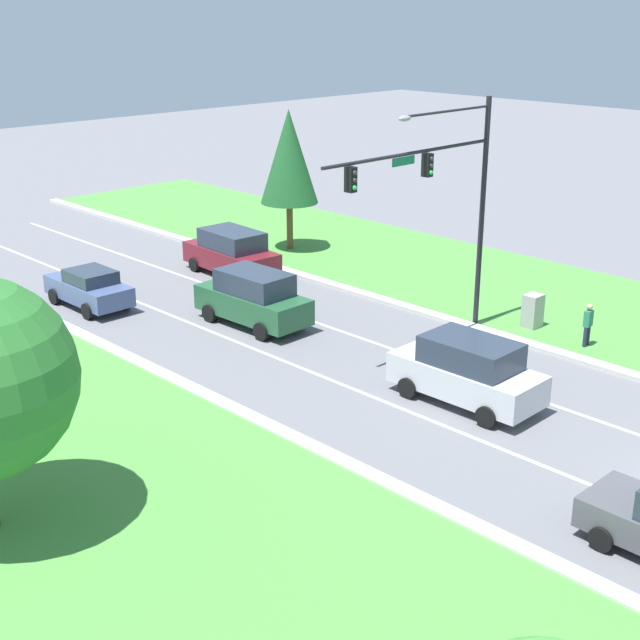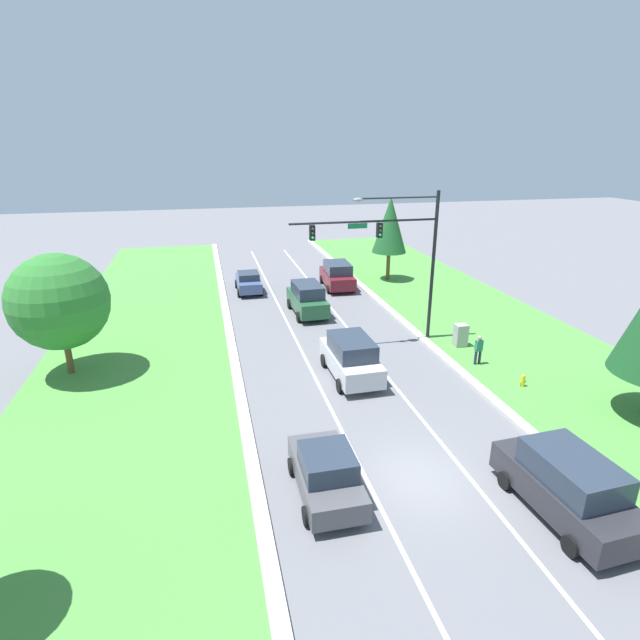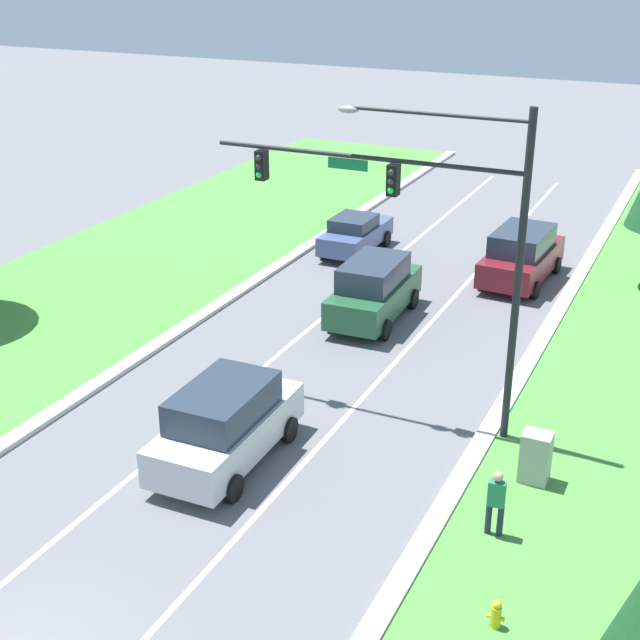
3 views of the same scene
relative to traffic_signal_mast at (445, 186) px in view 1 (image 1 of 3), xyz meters
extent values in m
cube|color=beige|center=(-9.39, -12.47, -5.73)|extent=(0.50, 90.00, 0.15)
cylinder|color=black|center=(2.34, 0.01, -1.43)|extent=(0.20, 0.20, 8.75)
cylinder|color=black|center=(-1.87, 0.01, 1.36)|extent=(8.42, 0.12, 0.12)
cube|color=#147042|center=(-2.29, 0.01, 1.14)|extent=(1.10, 0.04, 0.28)
cylinder|color=black|center=(0.02, 0.01, 2.59)|extent=(4.63, 0.09, 0.09)
ellipsoid|color=gray|center=(-2.29, 0.01, 2.54)|extent=(0.56, 0.28, 0.20)
cube|color=black|center=(-1.03, 0.01, 0.86)|extent=(0.28, 0.32, 0.80)
sphere|color=#2D2D2D|center=(-1.03, -0.16, 1.10)|extent=(0.16, 0.16, 0.16)
sphere|color=#2D2D2D|center=(-1.03, -0.16, 0.86)|extent=(0.16, 0.16, 0.16)
sphere|color=#23D647|center=(-1.03, -0.16, 0.63)|extent=(0.16, 0.16, 0.16)
cube|color=black|center=(-4.82, 0.01, 0.86)|extent=(0.28, 0.32, 0.80)
sphere|color=#2D2D2D|center=(-4.82, -0.16, 1.10)|extent=(0.16, 0.16, 0.16)
sphere|color=#2D2D2D|center=(-4.82, -0.16, 0.86)|extent=(0.16, 0.16, 0.16)
sphere|color=#23D647|center=(-4.82, -0.16, 0.63)|extent=(0.16, 0.16, 0.16)
cube|color=#235633|center=(-3.87, 6.09, -4.96)|extent=(2.09, 4.93, 0.98)
cube|color=#283342|center=(-3.87, 5.97, -4.04)|extent=(1.83, 2.97, 0.85)
cylinder|color=black|center=(-2.98, 7.63, -5.45)|extent=(0.26, 0.71, 0.71)
cylinder|color=black|center=(-4.87, 7.57, -5.45)|extent=(0.26, 0.71, 0.71)
cylinder|color=black|center=(-2.88, 4.62, -5.45)|extent=(0.26, 0.71, 0.71)
cylinder|color=black|center=(-4.77, 4.56, -5.45)|extent=(0.26, 0.71, 0.71)
cube|color=maroon|center=(-0.14, 12.04, -5.01)|extent=(2.34, 5.08, 0.94)
cube|color=#283342|center=(-0.15, 11.92, -4.11)|extent=(2.03, 3.08, 0.84)
cylinder|color=black|center=(0.96, 13.53, -5.48)|extent=(0.28, 0.67, 0.66)
cylinder|color=black|center=(-1.07, 13.64, -5.48)|extent=(0.28, 0.67, 0.66)
cylinder|color=black|center=(0.78, 10.45, -5.48)|extent=(0.28, 0.67, 0.66)
cylinder|color=black|center=(-1.24, 10.56, -5.48)|extent=(0.28, 0.67, 0.66)
cube|color=#475684|center=(-7.31, 12.50, -5.08)|extent=(1.77, 4.30, 0.77)
cube|color=#283342|center=(-7.31, 12.25, -4.44)|extent=(1.59, 1.93, 0.52)
cylinder|color=black|center=(-6.45, 13.83, -5.47)|extent=(0.24, 0.67, 0.67)
cylinder|color=black|center=(-8.17, 13.84, -5.47)|extent=(0.24, 0.67, 0.67)
cylinder|color=black|center=(-6.45, 11.17, -5.47)|extent=(0.24, 0.67, 0.67)
cylinder|color=black|center=(-8.17, 11.18, -5.47)|extent=(0.24, 0.67, 0.67)
cube|color=silver|center=(-3.76, -4.07, -4.99)|extent=(2.10, 4.88, 0.96)
cube|color=#283342|center=(-3.75, -4.19, -4.09)|extent=(1.87, 2.94, 0.84)
cylinder|color=black|center=(-2.79, -2.55, -5.47)|extent=(0.25, 0.69, 0.68)
cylinder|color=black|center=(-4.77, -2.58, -5.47)|extent=(0.25, 0.69, 0.68)
cylinder|color=black|center=(-2.74, -5.55, -5.47)|extent=(0.25, 0.69, 0.68)
cylinder|color=black|center=(-4.72, -5.59, -5.47)|extent=(0.25, 0.69, 0.68)
cylinder|color=black|center=(-6.20, -11.16, -5.50)|extent=(0.24, 0.61, 0.61)
cylinder|color=black|center=(-8.03, -11.17, -5.50)|extent=(0.24, 0.61, 0.61)
cube|color=#9E9E99|center=(3.54, -1.78, -5.12)|extent=(0.70, 0.60, 1.38)
cylinder|color=#232842|center=(3.09, -4.31, -5.39)|extent=(0.14, 0.14, 0.84)
cylinder|color=#232842|center=(3.35, -4.28, -5.39)|extent=(0.14, 0.14, 0.84)
cube|color=#287556|center=(3.22, -4.30, -4.67)|extent=(0.40, 0.26, 0.60)
sphere|color=tan|center=(3.22, -4.30, -4.23)|extent=(0.22, 0.22, 0.22)
cylinder|color=brown|center=(4.73, 13.34, -4.58)|extent=(0.32, 0.32, 2.46)
cone|color=#1E5628|center=(4.73, 13.34, -1.05)|extent=(2.88, 2.88, 4.61)
camera|label=1|loc=(-24.93, -19.19, 6.11)|focal=50.00mm
camera|label=2|loc=(-10.48, -26.05, 5.42)|focal=28.00mm
camera|label=3|loc=(6.72, -20.74, 6.45)|focal=50.00mm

